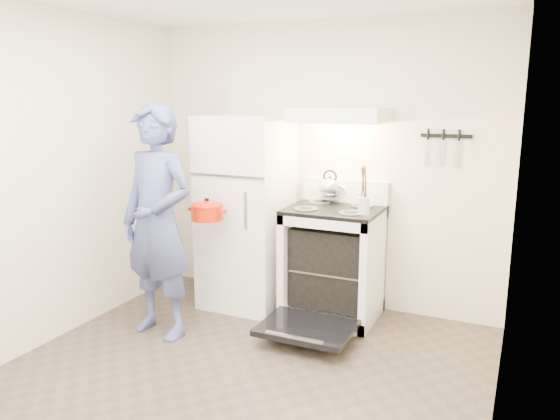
# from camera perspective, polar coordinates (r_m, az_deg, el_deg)

# --- Properties ---
(floor) EXTENTS (3.60, 3.60, 0.00)m
(floor) POSITION_cam_1_polar(r_m,az_deg,el_deg) (3.72, -6.04, -18.38)
(floor) COLOR #4B3F34
(floor) RESTS_ON ground
(back_wall) EXTENTS (3.20, 0.02, 2.50)m
(back_wall) POSITION_cam_1_polar(r_m,az_deg,el_deg) (4.88, 4.47, 4.61)
(back_wall) COLOR beige
(back_wall) RESTS_ON ground
(refrigerator) EXTENTS (0.70, 0.70, 1.70)m
(refrigerator) POSITION_cam_1_polar(r_m,az_deg,el_deg) (4.86, -3.47, -0.18)
(refrigerator) COLOR white
(refrigerator) RESTS_ON floor
(stove_body) EXTENTS (0.76, 0.65, 0.92)m
(stove_body) POSITION_cam_1_polar(r_m,az_deg,el_deg) (4.67, 5.58, -5.68)
(stove_body) COLOR white
(stove_body) RESTS_ON floor
(cooktop) EXTENTS (0.76, 0.65, 0.03)m
(cooktop) POSITION_cam_1_polar(r_m,az_deg,el_deg) (4.55, 5.70, 0.03)
(cooktop) COLOR black
(cooktop) RESTS_ON stove_body
(backsplash) EXTENTS (0.76, 0.07, 0.20)m
(backsplash) POSITION_cam_1_polar(r_m,az_deg,el_deg) (4.80, 6.84, 2.02)
(backsplash) COLOR white
(backsplash) RESTS_ON cooktop
(oven_door) EXTENTS (0.70, 0.54, 0.04)m
(oven_door) POSITION_cam_1_polar(r_m,az_deg,el_deg) (4.27, 2.81, -12.20)
(oven_door) COLOR black
(oven_door) RESTS_ON floor
(oven_rack) EXTENTS (0.60, 0.52, 0.01)m
(oven_rack) POSITION_cam_1_polar(r_m,az_deg,el_deg) (4.68, 5.58, -5.91)
(oven_rack) COLOR slate
(oven_rack) RESTS_ON stove_body
(range_hood) EXTENTS (0.76, 0.50, 0.12)m
(range_hood) POSITION_cam_1_polar(r_m,az_deg,el_deg) (4.53, 6.22, 9.85)
(range_hood) COLOR white
(range_hood) RESTS_ON back_wall
(knife_strip) EXTENTS (0.40, 0.02, 0.03)m
(knife_strip) POSITION_cam_1_polar(r_m,az_deg,el_deg) (4.58, 16.99, 7.42)
(knife_strip) COLOR black
(knife_strip) RESTS_ON back_wall
(pizza_stone) EXTENTS (0.37, 0.37, 0.02)m
(pizza_stone) POSITION_cam_1_polar(r_m,az_deg,el_deg) (4.73, 6.34, -5.54)
(pizza_stone) COLOR brown
(pizza_stone) RESTS_ON oven_rack
(tea_kettle) EXTENTS (0.23, 0.19, 0.28)m
(tea_kettle) POSITION_cam_1_polar(r_m,az_deg,el_deg) (4.77, 5.23, 2.49)
(tea_kettle) COLOR #B8B8BD
(tea_kettle) RESTS_ON cooktop
(utensil_jar) EXTENTS (0.11, 0.11, 0.13)m
(utensil_jar) POSITION_cam_1_polar(r_m,az_deg,el_deg) (4.19, 8.71, 0.45)
(utensil_jar) COLOR silver
(utensil_jar) RESTS_ON cooktop
(person) EXTENTS (0.71, 0.51, 1.81)m
(person) POSITION_cam_1_polar(r_m,az_deg,el_deg) (4.30, -12.67, -1.29)
(person) COLOR #393D7C
(person) RESTS_ON floor
(dutch_oven) EXTENTS (0.33, 0.26, 0.22)m
(dutch_oven) POSITION_cam_1_polar(r_m,az_deg,el_deg) (4.42, -7.62, -0.26)
(dutch_oven) COLOR red
(dutch_oven) RESTS_ON person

